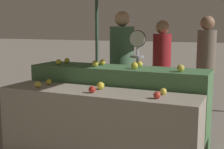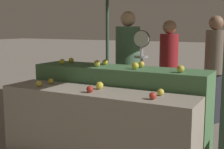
{
  "view_description": "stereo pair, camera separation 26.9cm",
  "coord_description": "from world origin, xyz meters",
  "px_view_note": "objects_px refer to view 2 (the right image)",
  "views": [
    {
      "loc": [
        1.55,
        -3.08,
        1.57
      ],
      "look_at": [
        0.05,
        0.3,
        1.0
      ],
      "focal_mm": 50.0,
      "sensor_mm": 36.0,
      "label": 1
    },
    {
      "loc": [
        1.79,
        -2.96,
        1.57
      ],
      "look_at": [
        0.05,
        0.3,
        1.0
      ],
      "focal_mm": 50.0,
      "sensor_mm": 36.0,
      "label": 2
    }
  ],
  "objects_px": {
    "produce_scale": "(141,61)",
    "person_vendor_at_scale": "(128,60)",
    "person_customer_right": "(169,63)",
    "person_customer_left": "(214,60)"
  },
  "relations": [
    {
      "from": "person_vendor_at_scale",
      "to": "person_customer_right",
      "type": "bearing_deg",
      "value": -133.2
    },
    {
      "from": "person_vendor_at_scale",
      "to": "produce_scale",
      "type": "bearing_deg",
      "value": 145.61
    },
    {
      "from": "produce_scale",
      "to": "person_customer_right",
      "type": "height_order",
      "value": "person_customer_right"
    },
    {
      "from": "person_vendor_at_scale",
      "to": "person_customer_left",
      "type": "xyz_separation_m",
      "value": [
        1.21,
        0.74,
        -0.01
      ]
    },
    {
      "from": "person_customer_left",
      "to": "person_customer_right",
      "type": "relative_size",
      "value": 1.04
    },
    {
      "from": "produce_scale",
      "to": "person_customer_left",
      "type": "bearing_deg",
      "value": 53.12
    },
    {
      "from": "produce_scale",
      "to": "person_customer_left",
      "type": "relative_size",
      "value": 0.87
    },
    {
      "from": "person_vendor_at_scale",
      "to": "person_customer_left",
      "type": "relative_size",
      "value": 1.04
    },
    {
      "from": "produce_scale",
      "to": "person_vendor_at_scale",
      "type": "relative_size",
      "value": 0.84
    },
    {
      "from": "person_customer_left",
      "to": "person_customer_right",
      "type": "height_order",
      "value": "person_customer_left"
    }
  ]
}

